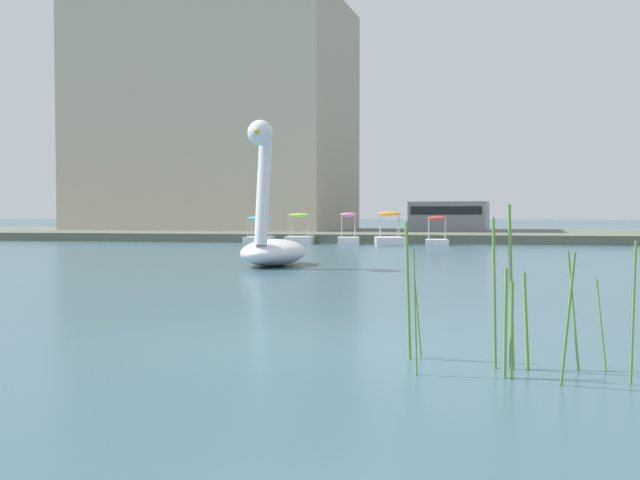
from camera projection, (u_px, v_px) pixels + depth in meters
The scene contains 11 objects.
ground_plane at pixel (302, 346), 8.19m from camera, with size 471.14×471.14×0.00m, color #385966.
shore_bank_far at pixel (438, 235), 45.71m from camera, with size 142.69×18.51×0.46m, color #5B6051.
swan_boat at pixel (272, 239), 20.89m from camera, with size 1.76×3.53×4.04m.
pedal_boat_red at pixel (437, 236), 35.05m from camera, with size 1.19×1.84×1.41m.
pedal_boat_orange at pixel (389, 237), 35.35m from camera, with size 1.78×2.52×1.63m.
pedal_boat_pink at pixel (348, 236), 36.21m from camera, with size 1.34×1.94×1.59m.
pedal_boat_lime at pixel (299, 235), 36.79m from camera, with size 1.61×2.29×1.56m.
pedal_boat_cyan at pixel (259, 235), 37.10m from camera, with size 1.59×2.32×1.40m.
parked_van at pixel (448, 215), 45.59m from camera, with size 5.04×2.54×1.84m.
apartment_block at pixel (215, 119), 51.65m from camera, with size 18.47×10.96×15.64m, color #B2A893.
reed_clump_foreground at pixel (520, 308), 6.86m from camera, with size 2.56×1.21×1.57m.
Camera 1 is at (1.82, -7.94, 1.47)m, focal length 40.85 mm.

